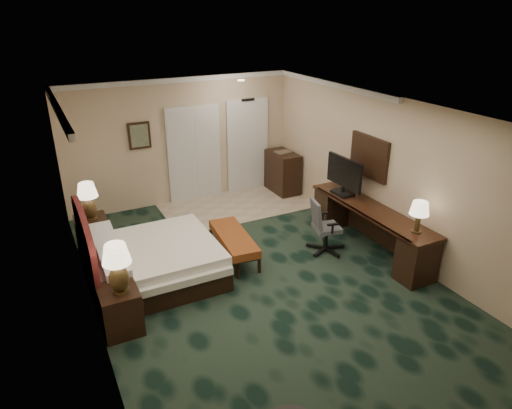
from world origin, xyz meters
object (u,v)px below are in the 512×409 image
bed (157,262)px  desk (369,229)px  nightstand_far (93,236)px  lamp_near (118,268)px  tv (344,176)px  desk_chair (327,226)px  lamp_far (88,201)px  bed_bench (234,247)px  nightstand_near (120,310)px  minibar (283,172)px

bed → desk: 3.72m
nightstand_far → lamp_near: lamp_near is taller
tv → desk_chair: size_ratio=0.93×
bed → lamp_far: size_ratio=2.88×
bed → lamp_near: (-0.74, -1.06, 0.67)m
nightstand_far → tv: tv is taller
nightstand_far → bed_bench: nightstand_far is taller
bed_bench → desk: (2.29, -0.77, 0.17)m
nightstand_near → tv: (4.35, 1.01, 0.84)m
bed_bench → tv: size_ratio=1.52×
bed → tv: tv is taller
desk_chair → minibar: 2.91m
bed_bench → lamp_near: bearing=-147.0°
nightstand_near → tv: 4.55m
nightstand_far → bed_bench: 2.48m
nightstand_far → minibar: size_ratio=0.70×
lamp_near → bed_bench: (2.09, 1.08, -0.74)m
lamp_near → lamp_far: bearing=90.2°
desk_chair → minibar: bearing=88.3°
lamp_far → nightstand_near: bearing=-90.6°
lamp_far → minibar: (4.40, 1.02, -0.51)m
desk → desk_chair: size_ratio=2.82×
bed_bench → lamp_far: bearing=153.5°
lamp_far → bed_bench: size_ratio=0.47×
lamp_far → tv: tv is taller
nightstand_near → tv: bearing=13.0°
minibar → tv: bearing=-91.9°
minibar → bed_bench: bearing=-134.6°
nightstand_near → desk_chair: desk_chair is taller
bed_bench → nightstand_far: bearing=153.8°
bed → lamp_far: lamp_far is taller
nightstand_far → desk_chair: 4.11m
nightstand_far → lamp_far: lamp_far is taller
lamp_near → bed_bench: lamp_near is taller
lamp_far → minibar: size_ratio=0.69×
lamp_far → nightstand_far: bearing=-141.1°
nightstand_far → desk_chair: desk_chair is taller
lamp_far → desk: 4.89m
bed → desk_chair: 2.98m
lamp_far → bed_bench: (2.10, -1.32, -0.75)m
desk → nightstand_far: bearing=154.6°
desk_chair → tv: bearing=48.0°
lamp_near → lamp_far: (-0.01, 2.40, 0.01)m
lamp_near → nightstand_near: bearing=125.8°
lamp_near → lamp_far: lamp_near is taller
bed → tv: bearing=-0.0°
minibar → lamp_near: bearing=-142.1°
bed_bench → desk_chair: 1.67m
bed → desk: size_ratio=0.68×
desk → lamp_far: bearing=154.4°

